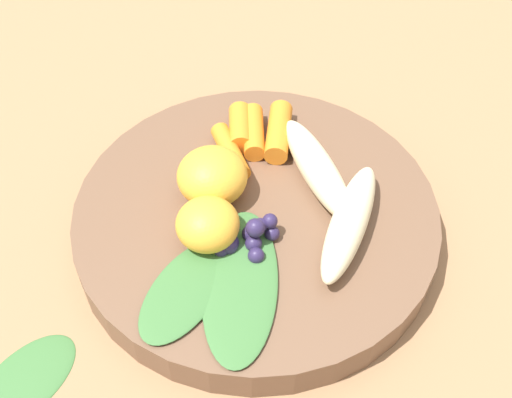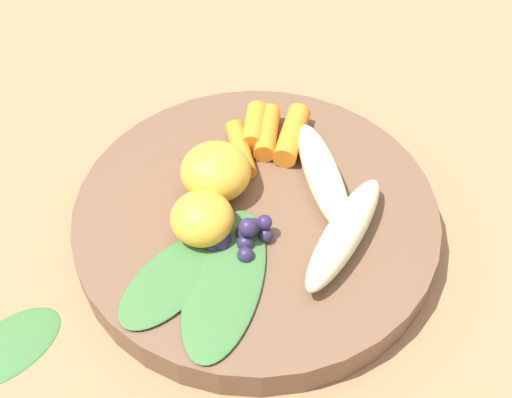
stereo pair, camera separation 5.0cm
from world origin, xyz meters
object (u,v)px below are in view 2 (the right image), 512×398
at_px(bowl, 256,219).
at_px(orange_segment_near, 202,218).
at_px(banana_peeled_left, 323,175).
at_px(banana_peeled_right, 344,233).
at_px(kale_leaf_stray, 7,346).

distance_m(bowl, orange_segment_near, 0.06).
xyz_separation_m(banana_peeled_left, banana_peeled_right, (-0.06, 0.00, 0.00)).
bearing_deg(banana_peeled_right, banana_peeled_left, 41.11).
bearing_deg(bowl, banana_peeled_left, -80.11).
bearing_deg(bowl, orange_segment_near, 110.31).
xyz_separation_m(banana_peeled_left, orange_segment_near, (-0.03, 0.10, 0.00)).
relative_size(bowl, orange_segment_near, 6.06).
distance_m(banana_peeled_left, kale_leaf_stray, 0.27).
height_order(bowl, banana_peeled_left, banana_peeled_left).
height_order(banana_peeled_left, banana_peeled_right, same).
bearing_deg(bowl, kale_leaf_stray, 108.32).
bearing_deg(banana_peeled_left, orange_segment_near, 105.28).
height_order(bowl, kale_leaf_stray, bowl).
relative_size(banana_peeled_right, orange_segment_near, 2.49).
distance_m(banana_peeled_left, banana_peeled_right, 0.06).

